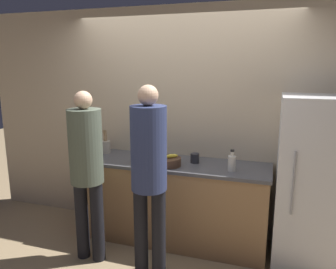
{
  "coord_description": "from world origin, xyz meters",
  "views": [
    {
      "loc": [
        1.0,
        -2.93,
        1.96
      ],
      "look_at": [
        0.0,
        0.15,
        1.27
      ],
      "focal_mm": 35.0,
      "sensor_mm": 36.0,
      "label": 1
    }
  ],
  "objects_px": {
    "refrigerator": "(314,183)",
    "cup_black": "(195,158)",
    "bottle_clear": "(232,163)",
    "fruit_bowl": "(168,161)",
    "utensil_crock": "(106,146)",
    "person_center": "(149,169)",
    "person_left": "(87,164)",
    "bottle_dark": "(135,156)"
  },
  "relations": [
    {
      "from": "refrigerator",
      "to": "person_center",
      "type": "bearing_deg",
      "value": -154.53
    },
    {
      "from": "person_left",
      "to": "cup_black",
      "type": "xyz_separation_m",
      "value": [
        0.92,
        0.67,
        -0.04
      ]
    },
    {
      "from": "person_center",
      "to": "bottle_clear",
      "type": "bearing_deg",
      "value": 40.82
    },
    {
      "from": "person_left",
      "to": "bottle_dark",
      "type": "distance_m",
      "value": 0.54
    },
    {
      "from": "cup_black",
      "to": "utensil_crock",
      "type": "bearing_deg",
      "value": 176.5
    },
    {
      "from": "utensil_crock",
      "to": "bottle_dark",
      "type": "bearing_deg",
      "value": -29.85
    },
    {
      "from": "fruit_bowl",
      "to": "person_left",
      "type": "bearing_deg",
      "value": -144.59
    },
    {
      "from": "person_center",
      "to": "utensil_crock",
      "type": "relative_size",
      "value": 6.4
    },
    {
      "from": "person_left",
      "to": "bottle_dark",
      "type": "bearing_deg",
      "value": 54.66
    },
    {
      "from": "fruit_bowl",
      "to": "cup_black",
      "type": "relative_size",
      "value": 2.61
    },
    {
      "from": "utensil_crock",
      "to": "cup_black",
      "type": "relative_size",
      "value": 2.68
    },
    {
      "from": "person_center",
      "to": "bottle_dark",
      "type": "xyz_separation_m",
      "value": [
        -0.36,
        0.51,
        -0.05
      ]
    },
    {
      "from": "refrigerator",
      "to": "cup_black",
      "type": "bearing_deg",
      "value": 178.0
    },
    {
      "from": "bottle_clear",
      "to": "cup_black",
      "type": "bearing_deg",
      "value": 159.08
    },
    {
      "from": "utensil_crock",
      "to": "bottle_clear",
      "type": "height_order",
      "value": "utensil_crock"
    },
    {
      "from": "person_left",
      "to": "person_center",
      "type": "distance_m",
      "value": 0.68
    },
    {
      "from": "refrigerator",
      "to": "utensil_crock",
      "type": "bearing_deg",
      "value": 177.27
    },
    {
      "from": "refrigerator",
      "to": "bottle_dark",
      "type": "xyz_separation_m",
      "value": [
        -1.81,
        -0.18,
        0.17
      ]
    },
    {
      "from": "bottle_dark",
      "to": "bottle_clear",
      "type": "distance_m",
      "value": 1.02
    },
    {
      "from": "bottle_clear",
      "to": "fruit_bowl",
      "type": "bearing_deg",
      "value": -177.83
    },
    {
      "from": "fruit_bowl",
      "to": "bottle_clear",
      "type": "relative_size",
      "value": 1.25
    },
    {
      "from": "person_left",
      "to": "fruit_bowl",
      "type": "height_order",
      "value": "person_left"
    },
    {
      "from": "bottle_dark",
      "to": "cup_black",
      "type": "height_order",
      "value": "bottle_dark"
    },
    {
      "from": "person_center",
      "to": "cup_black",
      "type": "relative_size",
      "value": 17.14
    },
    {
      "from": "refrigerator",
      "to": "utensil_crock",
      "type": "xyz_separation_m",
      "value": [
        -2.31,
        0.11,
        0.16
      ]
    },
    {
      "from": "person_left",
      "to": "person_center",
      "type": "xyz_separation_m",
      "value": [
        0.68,
        -0.06,
        0.04
      ]
    },
    {
      "from": "utensil_crock",
      "to": "bottle_clear",
      "type": "relative_size",
      "value": 1.28
    },
    {
      "from": "fruit_bowl",
      "to": "cup_black",
      "type": "xyz_separation_m",
      "value": [
        0.24,
        0.18,
        0.01
      ]
    },
    {
      "from": "person_left",
      "to": "bottle_clear",
      "type": "height_order",
      "value": "person_left"
    },
    {
      "from": "refrigerator",
      "to": "person_left",
      "type": "height_order",
      "value": "person_left"
    },
    {
      "from": "utensil_crock",
      "to": "cup_black",
      "type": "bearing_deg",
      "value": -3.5
    },
    {
      "from": "utensil_crock",
      "to": "cup_black",
      "type": "distance_m",
      "value": 1.12
    },
    {
      "from": "refrigerator",
      "to": "person_left",
      "type": "xyz_separation_m",
      "value": [
        -2.12,
        -0.62,
        0.17
      ]
    },
    {
      "from": "cup_black",
      "to": "person_center",
      "type": "bearing_deg",
      "value": -108.64
    },
    {
      "from": "person_center",
      "to": "refrigerator",
      "type": "bearing_deg",
      "value": 25.47
    },
    {
      "from": "refrigerator",
      "to": "person_left",
      "type": "bearing_deg",
      "value": -163.59
    },
    {
      "from": "utensil_crock",
      "to": "refrigerator",
      "type": "bearing_deg",
      "value": -2.73
    },
    {
      "from": "utensil_crock",
      "to": "cup_black",
      "type": "height_order",
      "value": "utensil_crock"
    },
    {
      "from": "person_left",
      "to": "bottle_clear",
      "type": "bearing_deg",
      "value": 20.79
    },
    {
      "from": "person_left",
      "to": "utensil_crock",
      "type": "bearing_deg",
      "value": 104.74
    },
    {
      "from": "person_center",
      "to": "bottle_clear",
      "type": "height_order",
      "value": "person_center"
    },
    {
      "from": "person_center",
      "to": "bottle_clear",
      "type": "distance_m",
      "value": 0.88
    }
  ]
}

